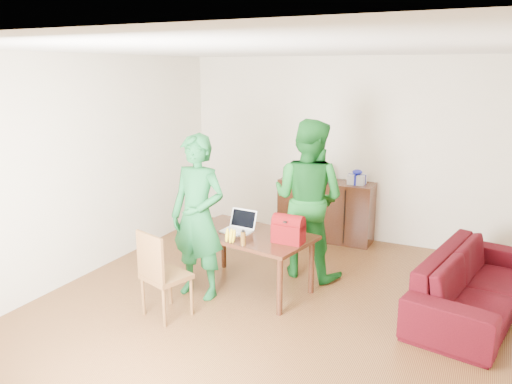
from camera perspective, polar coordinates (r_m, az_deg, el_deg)
The scene contains 10 objects.
room at distance 5.12m, azimuth 2.40°, elevation 0.21°, with size 5.20×5.70×2.90m.
table at distance 5.77m, azimuth -0.86°, elevation -5.48°, with size 1.59×1.07×0.68m.
chair at distance 5.37m, azimuth -10.27°, elevation -11.08°, with size 0.53×0.52×0.94m.
person_near at distance 5.57m, azimuth -6.65°, elevation -2.85°, with size 0.67×0.44×1.85m, color #145A28.
person_far at distance 6.12m, azimuth 5.96°, elevation -0.79°, with size 0.95×0.74×1.95m, color #16631F.
laptop at distance 5.77m, azimuth -2.24°, elevation -4.18°, with size 0.36×0.26×0.24m.
bananas at distance 5.44m, azimuth -2.94°, elevation -5.49°, with size 0.16×0.10×0.06m, color gold, non-canonical shape.
bottle at distance 5.34m, azimuth -1.47°, elevation -5.23°, with size 0.06×0.06×0.17m, color brown.
red_bag at distance 5.42m, azimuth 3.72°, elevation -4.53°, with size 0.33×0.19×0.25m, color maroon.
sofa at distance 5.84m, azimuth 23.77°, elevation -9.51°, with size 2.17×0.85×0.63m, color #340608.
Camera 1 is at (1.96, -4.45, 2.53)m, focal length 35.00 mm.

